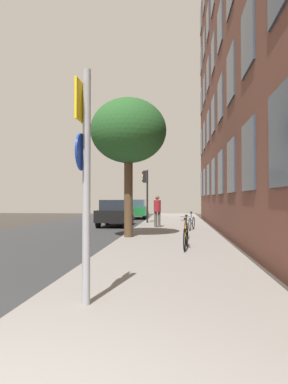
{
  "coord_description": "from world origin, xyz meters",
  "views": [
    {
      "loc": [
        1.33,
        -1.76,
        1.7
      ],
      "look_at": [
        0.15,
        9.98,
        1.94
      ],
      "focal_mm": 31.02,
      "sensor_mm": 36.0,
      "label": 1
    }
  ],
  "objects_px": {
    "tree_near": "(128,132)",
    "bicycle_0": "(186,237)",
    "bicycle_1": "(186,228)",
    "sign_post": "(85,169)",
    "traffic_light": "(146,186)",
    "pedestrian_0": "(157,209)",
    "car_1": "(136,209)",
    "bicycle_2": "(192,223)",
    "car_0": "(116,213)"
  },
  "relations": [
    {
      "from": "car_0",
      "to": "bicycle_2",
      "type": "bearing_deg",
      "value": -34.97
    },
    {
      "from": "sign_post",
      "to": "tree_near",
      "type": "relative_size",
      "value": 0.62
    },
    {
      "from": "sign_post",
      "to": "bicycle_2",
      "type": "distance_m",
      "value": 12.45
    },
    {
      "from": "bicycle_2",
      "to": "pedestrian_0",
      "type": "xyz_separation_m",
      "value": [
        -1.84,
        1.48,
        0.64
      ]
    },
    {
      "from": "tree_near",
      "to": "pedestrian_0",
      "type": "height_order",
      "value": "tree_near"
    },
    {
      "from": "sign_post",
      "to": "car_0",
      "type": "relative_size",
      "value": 0.89
    },
    {
      "from": "bicycle_0",
      "to": "car_0",
      "type": "bearing_deg",
      "value": 112.8
    },
    {
      "from": "sign_post",
      "to": "tree_near",
      "type": "height_order",
      "value": "tree_near"
    },
    {
      "from": "traffic_light",
      "to": "sign_post",
      "type": "bearing_deg",
      "value": -87.68
    },
    {
      "from": "sign_post",
      "to": "car_0",
      "type": "distance_m",
      "value": 15.56
    },
    {
      "from": "tree_near",
      "to": "bicycle_1",
      "type": "relative_size",
      "value": 3.54
    },
    {
      "from": "sign_post",
      "to": "pedestrian_0",
      "type": "bearing_deg",
      "value": 88.82
    },
    {
      "from": "bicycle_2",
      "to": "pedestrian_0",
      "type": "relative_size",
      "value": 0.96
    },
    {
      "from": "pedestrian_0",
      "to": "sign_post",
      "type": "bearing_deg",
      "value": -91.18
    },
    {
      "from": "tree_near",
      "to": "pedestrian_0",
      "type": "distance_m",
      "value": 6.01
    },
    {
      "from": "sign_post",
      "to": "pedestrian_0",
      "type": "height_order",
      "value": "sign_post"
    },
    {
      "from": "bicycle_1",
      "to": "car_1",
      "type": "height_order",
      "value": "car_1"
    },
    {
      "from": "pedestrian_0",
      "to": "car_1",
      "type": "bearing_deg",
      "value": 104.01
    },
    {
      "from": "bicycle_2",
      "to": "car_1",
      "type": "bearing_deg",
      "value": 111.0
    },
    {
      "from": "tree_near",
      "to": "bicycle_2",
      "type": "height_order",
      "value": "tree_near"
    },
    {
      "from": "bicycle_2",
      "to": "traffic_light",
      "type": "bearing_deg",
      "value": 120.03
    },
    {
      "from": "bicycle_0",
      "to": "bicycle_1",
      "type": "bearing_deg",
      "value": 88.31
    },
    {
      "from": "bicycle_0",
      "to": "car_1",
      "type": "height_order",
      "value": "car_1"
    },
    {
      "from": "pedestrian_0",
      "to": "bicycle_0",
      "type": "bearing_deg",
      "value": -80.22
    },
    {
      "from": "bicycle_0",
      "to": "tree_near",
      "type": "bearing_deg",
      "value": 126.65
    },
    {
      "from": "tree_near",
      "to": "bicycle_1",
      "type": "xyz_separation_m",
      "value": [
        2.38,
        0.12,
        -4.0
      ]
    },
    {
      "from": "traffic_light",
      "to": "bicycle_0",
      "type": "distance_m",
      "value": 11.76
    },
    {
      "from": "bicycle_0",
      "to": "pedestrian_0",
      "type": "xyz_separation_m",
      "value": [
        -1.37,
        7.96,
        0.62
      ]
    },
    {
      "from": "bicycle_1",
      "to": "bicycle_2",
      "type": "height_order",
      "value": "same"
    },
    {
      "from": "traffic_light",
      "to": "bicycle_1",
      "type": "xyz_separation_m",
      "value": [
        2.44,
        -8.15,
        -2.04
      ]
    },
    {
      "from": "tree_near",
      "to": "bicycle_1",
      "type": "height_order",
      "value": "tree_near"
    },
    {
      "from": "traffic_light",
      "to": "pedestrian_0",
      "type": "bearing_deg",
      "value": -74.0
    },
    {
      "from": "bicycle_1",
      "to": "bicycle_2",
      "type": "bearing_deg",
      "value": 83.58
    },
    {
      "from": "car_1",
      "to": "traffic_light",
      "type": "bearing_deg",
      "value": -77.12
    },
    {
      "from": "tree_near",
      "to": "bicycle_2",
      "type": "bearing_deg",
      "value": 51.23
    },
    {
      "from": "bicycle_1",
      "to": "car_1",
      "type": "xyz_separation_m",
      "value": [
        -3.83,
        14.23,
        0.36
      ]
    },
    {
      "from": "bicycle_0",
      "to": "bicycle_2",
      "type": "bearing_deg",
      "value": 85.9
    },
    {
      "from": "sign_post",
      "to": "traffic_light",
      "type": "bearing_deg",
      "value": 92.32
    },
    {
      "from": "bicycle_2",
      "to": "car_0",
      "type": "distance_m",
      "value": 5.53
    },
    {
      "from": "bicycle_1",
      "to": "car_1",
      "type": "distance_m",
      "value": 14.74
    },
    {
      "from": "traffic_light",
      "to": "bicycle_1",
      "type": "relative_size",
      "value": 2.15
    },
    {
      "from": "bicycle_1",
      "to": "pedestrian_0",
      "type": "distance_m",
      "value": 5.04
    },
    {
      "from": "tree_near",
      "to": "car_0",
      "type": "relative_size",
      "value": 1.45
    },
    {
      "from": "pedestrian_0",
      "to": "car_0",
      "type": "height_order",
      "value": "pedestrian_0"
    },
    {
      "from": "traffic_light",
      "to": "car_0",
      "type": "height_order",
      "value": "traffic_light"
    },
    {
      "from": "bicycle_0",
      "to": "bicycle_2",
      "type": "distance_m",
      "value": 6.5
    },
    {
      "from": "tree_near",
      "to": "bicycle_0",
      "type": "bearing_deg",
      "value": -53.35
    },
    {
      "from": "bicycle_0",
      "to": "bicycle_1",
      "type": "xyz_separation_m",
      "value": [
        0.09,
        3.19,
        -0.02
      ]
    },
    {
      "from": "traffic_light",
      "to": "bicycle_1",
      "type": "bearing_deg",
      "value": -73.36
    },
    {
      "from": "bicycle_1",
      "to": "sign_post",
      "type": "bearing_deg",
      "value": -101.17
    }
  ]
}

